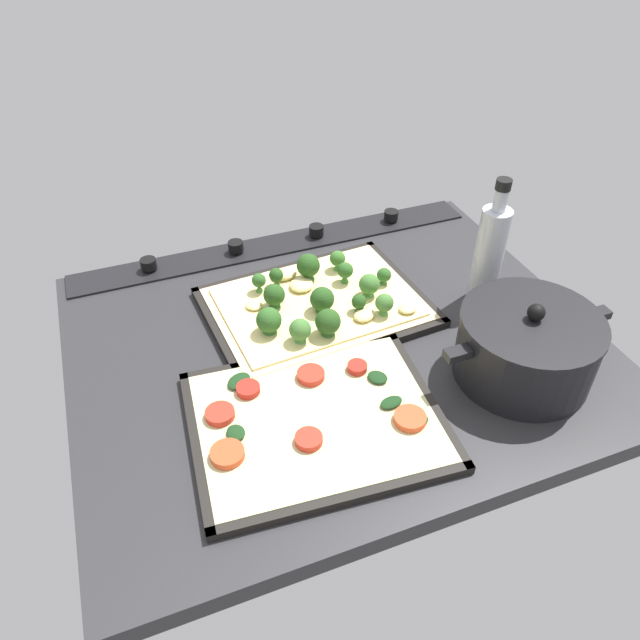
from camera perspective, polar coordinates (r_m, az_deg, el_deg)
ground_plane at (r=94.47cm, az=1.43°, el=-2.69°), size 79.42×65.42×3.00cm
stove_control_panel at (r=115.25cm, az=-4.07°, el=7.24°), size 76.24×7.00×2.60cm
baking_tray_front at (r=99.08cm, az=-0.33°, el=1.10°), size 36.62×28.36×1.30cm
broccoli_pizza at (r=97.70cm, az=-0.29°, el=1.80°), size 34.05×25.80×6.13cm
baking_tray_back at (r=81.52cm, az=-0.39°, el=-9.57°), size 34.93×29.08×1.30cm
veggie_pizza_back at (r=81.05cm, az=-0.57°, el=-9.17°), size 32.35×26.50×1.90cm
cooking_pot at (r=89.70cm, az=18.87°, el=-2.40°), size 26.51×19.70×12.50cm
oil_bottle at (r=100.21cm, az=15.66°, el=6.08°), size 4.68×4.68×21.86cm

